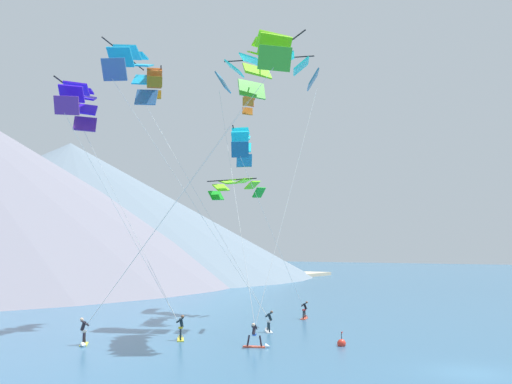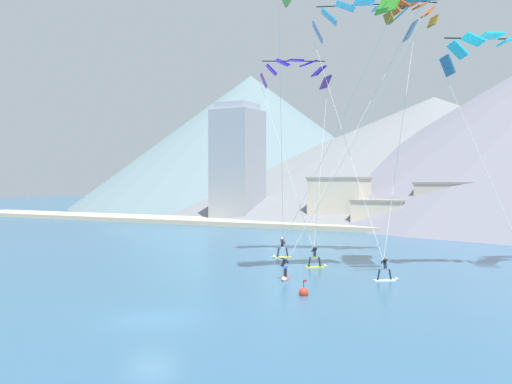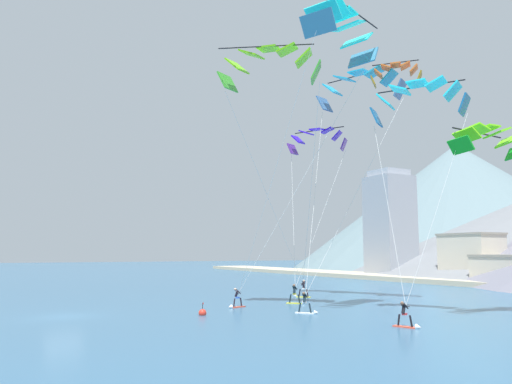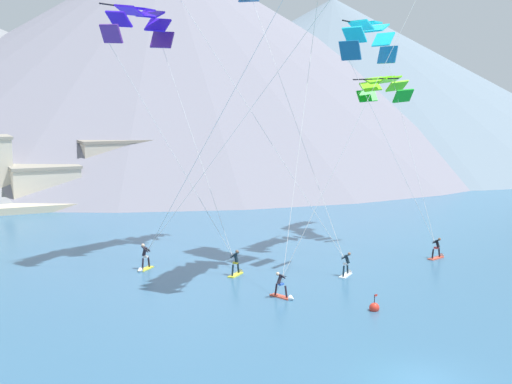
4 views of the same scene
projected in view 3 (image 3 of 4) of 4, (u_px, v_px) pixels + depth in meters
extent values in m
plane|color=#336084|center=(65.00, 316.00, 34.76)|extent=(400.00, 400.00, 0.00)
cube|color=yellow|center=(295.00, 303.00, 43.50)|extent=(1.38, 1.26, 0.07)
cylinder|color=#14232D|center=(290.00, 298.00, 43.70)|extent=(0.26, 0.25, 0.73)
cylinder|color=#14232D|center=(299.00, 299.00, 43.41)|extent=(0.26, 0.25, 0.73)
cube|color=yellow|center=(295.00, 294.00, 43.60)|extent=(0.38, 0.39, 0.12)
cylinder|color=#14232D|center=(294.00, 290.00, 43.60)|extent=(0.37, 0.39, 0.62)
cylinder|color=#14232D|center=(293.00, 288.00, 43.75)|extent=(0.40, 0.46, 0.40)
cylinder|color=#14232D|center=(296.00, 288.00, 43.67)|extent=(0.40, 0.46, 0.40)
cylinder|color=black|center=(295.00, 288.00, 43.87)|extent=(0.42, 0.36, 0.03)
sphere|color=brown|center=(294.00, 285.00, 43.58)|extent=(0.22, 0.22, 0.22)
cone|color=white|center=(304.00, 303.00, 43.19)|extent=(0.46, 0.47, 0.36)
cube|color=yellow|center=(304.00, 297.00, 49.58)|extent=(1.34, 1.31, 0.07)
cylinder|color=#231E28|center=(307.00, 293.00, 49.50)|extent=(0.27, 0.26, 0.76)
cylinder|color=#231E28|center=(300.00, 293.00, 49.75)|extent=(0.27, 0.26, 0.76)
cube|color=white|center=(303.00, 289.00, 49.67)|extent=(0.39, 0.40, 0.12)
cylinder|color=#231E28|center=(304.00, 285.00, 49.78)|extent=(0.42, 0.43, 0.64)
cylinder|color=#231E28|center=(304.00, 283.00, 49.67)|extent=(0.44, 0.45, 0.42)
cylinder|color=#231E28|center=(302.00, 283.00, 49.75)|extent=(0.44, 0.45, 0.42)
cylinder|color=black|center=(303.00, 284.00, 49.54)|extent=(0.40, 0.38, 0.03)
sphere|color=beige|center=(304.00, 281.00, 49.94)|extent=(0.23, 0.23, 0.23)
cone|color=white|center=(295.00, 296.00, 49.85)|extent=(0.47, 0.47, 0.36)
cube|color=#E54C33|center=(238.00, 307.00, 40.51)|extent=(0.90, 1.50, 0.07)
cylinder|color=#231E28|center=(241.00, 302.00, 40.85)|extent=(0.18, 0.25, 0.68)
cylinder|color=#231E28|center=(234.00, 303.00, 40.27)|extent=(0.18, 0.25, 0.68)
cube|color=blue|center=(238.00, 298.00, 40.60)|extent=(0.34, 0.30, 0.12)
cylinder|color=#231E28|center=(237.00, 294.00, 40.72)|extent=(0.47, 0.33, 0.58)
cylinder|color=#231E28|center=(239.00, 292.00, 40.75)|extent=(0.49, 0.24, 0.37)
cylinder|color=#231E28|center=(237.00, 292.00, 40.59)|extent=(0.49, 0.24, 0.37)
cylinder|color=black|center=(239.00, 292.00, 40.54)|extent=(0.20, 0.50, 0.03)
sphere|color=beige|center=(235.00, 289.00, 40.87)|extent=(0.21, 0.21, 0.21)
cone|color=white|center=(230.00, 307.00, 39.88)|extent=(0.44, 0.40, 0.36)
cube|color=#E54C33|center=(405.00, 327.00, 29.73)|extent=(1.51, 0.85, 0.07)
cylinder|color=black|center=(399.00, 320.00, 30.05)|extent=(0.25, 0.17, 0.68)
cylinder|color=black|center=(411.00, 321.00, 29.50)|extent=(0.25, 0.17, 0.68)
cube|color=red|center=(405.00, 314.00, 29.82)|extent=(0.29, 0.34, 0.12)
cylinder|color=black|center=(404.00, 309.00, 29.79)|extent=(0.31, 0.44, 0.58)
cylinder|color=black|center=(403.00, 306.00, 29.96)|extent=(0.22, 0.49, 0.37)
cylinder|color=black|center=(406.00, 306.00, 29.80)|extent=(0.22, 0.49, 0.37)
cylinder|color=black|center=(406.00, 306.00, 30.00)|extent=(0.51, 0.18, 0.03)
sphere|color=brown|center=(402.00, 303.00, 29.73)|extent=(0.21, 0.21, 0.21)
cone|color=white|center=(419.00, 327.00, 29.13)|extent=(0.39, 0.43, 0.36)
cube|color=white|center=(305.00, 313.00, 36.48)|extent=(1.39, 1.25, 0.07)
cylinder|color=#14232D|center=(300.00, 307.00, 36.68)|extent=(0.25, 0.23, 0.69)
cylinder|color=#14232D|center=(310.00, 308.00, 36.37)|extent=(0.25, 0.23, 0.69)
cube|color=white|center=(305.00, 302.00, 36.57)|extent=(0.35, 0.36, 0.12)
cylinder|color=#14232D|center=(304.00, 298.00, 36.53)|extent=(0.41, 0.43, 0.59)
cylinder|color=#14232D|center=(303.00, 296.00, 36.68)|extent=(0.37, 0.43, 0.38)
cylinder|color=#14232D|center=(306.00, 296.00, 36.59)|extent=(0.37, 0.43, 0.38)
cylinder|color=black|center=(306.00, 296.00, 36.80)|extent=(0.42, 0.35, 0.03)
sphere|color=brown|center=(304.00, 293.00, 36.44)|extent=(0.21, 0.21, 0.21)
cone|color=white|center=(316.00, 313.00, 36.15)|extent=(0.46, 0.47, 0.36)
cube|color=#57278C|center=(293.00, 149.00, 53.13)|extent=(1.29, 1.73, 1.25)
cube|color=#3110D7|center=(298.00, 140.00, 52.86)|extent=(1.61, 1.92, 1.09)
cube|color=#3110D7|center=(306.00, 133.00, 52.45)|extent=(1.84, 2.01, 0.77)
cube|color=#3110D7|center=(317.00, 129.00, 51.98)|extent=(1.94, 2.02, 0.33)
cube|color=#3110D7|center=(327.00, 131.00, 51.51)|extent=(1.95, 1.94, 0.77)
cube|color=#3110D7|center=(337.00, 136.00, 51.10)|extent=(1.83, 1.77, 1.09)
cube|color=#57278C|center=(344.00, 145.00, 50.83)|extent=(1.58, 1.52, 1.25)
cylinder|color=black|center=(319.00, 130.00, 52.64)|extent=(4.93, 2.87, 0.10)
cylinder|color=silver|center=(293.00, 215.00, 48.54)|extent=(6.74, 3.97, 13.51)
cylinder|color=silver|center=(322.00, 214.00, 47.31)|extent=(2.03, 7.55, 13.51)
cube|color=green|center=(316.00, 73.00, 39.51)|extent=(2.32, 1.85, 1.66)
cube|color=#71D212|center=(304.00, 58.00, 39.71)|extent=(2.57, 2.23, 1.46)
cube|color=#71D212|center=(287.00, 50.00, 40.05)|extent=(2.68, 2.51, 1.07)
cube|color=#71D212|center=(269.00, 49.00, 40.48)|extent=(2.65, 2.66, 0.52)
cube|color=#71D212|center=(252.00, 54.00, 40.95)|extent=(2.50, 2.68, 1.07)
cube|color=#71D212|center=(237.00, 66.00, 41.39)|extent=(2.21, 2.58, 1.46)
cube|color=green|center=(228.00, 82.00, 41.73)|extent=(1.83, 2.33, 1.66)
cylinder|color=black|center=(266.00, 46.00, 39.55)|extent=(4.43, 6.34, 0.10)
cylinder|color=silver|center=(310.00, 194.00, 44.51)|extent=(10.95, 5.39, 16.57)
cylinder|color=silver|center=(267.00, 196.00, 45.70)|extent=(5.21, 11.03, 16.57)
cube|color=teal|center=(363.00, 58.00, 40.28)|extent=(2.60, 1.72, 1.50)
cube|color=#22F1E6|center=(356.00, 41.00, 39.67)|extent=(2.75, 2.10, 1.23)
cube|color=#22F1E6|center=(348.00, 26.00, 38.74)|extent=(2.83, 2.35, 0.82)
cube|color=#22F1E6|center=(340.00, 16.00, 37.60)|extent=(2.84, 2.46, 0.32)
cube|color=#22F1E6|center=(331.00, 11.00, 36.36)|extent=(2.79, 2.46, 0.82)
cube|color=#22F1E6|center=(323.00, 14.00, 35.19)|extent=(2.66, 2.31, 1.23)
cube|color=teal|center=(318.00, 23.00, 34.20)|extent=(2.47, 2.01, 1.50)
cylinder|color=black|center=(353.00, 11.00, 36.98)|extent=(2.95, 7.28, 0.10)
cylinder|color=silver|center=(302.00, 180.00, 40.49)|extent=(6.91, 8.01, 18.18)
cylinder|color=silver|center=(274.00, 173.00, 37.19)|extent=(10.53, 0.65, 18.18)
cube|color=#165C90|center=(376.00, 117.00, 37.75)|extent=(1.34, 1.57, 1.35)
cube|color=#1BD3E2|center=(386.00, 102.00, 37.55)|extent=(1.69, 1.79, 1.11)
cube|color=#1BD3E2|center=(400.00, 90.00, 37.10)|extent=(1.90, 1.93, 0.71)
cube|color=#1BD3E2|center=(418.00, 84.00, 36.46)|extent=(1.94, 1.98, 0.19)
cube|color=#1BD3E2|center=(436.00, 84.00, 35.74)|extent=(1.86, 1.95, 0.71)
cube|color=#1BD3E2|center=(453.00, 91.00, 35.06)|extent=(1.62, 1.83, 1.11)
cube|color=#165C90|center=(464.00, 105.00, 34.50)|extent=(1.23, 1.62, 1.35)
cylinder|color=black|center=(420.00, 87.00, 37.02)|extent=(5.33, 3.50, 0.10)
cylinder|color=silver|center=(388.00, 206.00, 33.87)|extent=(5.59, 2.92, 12.75)
cylinder|color=silver|center=(439.00, 203.00, 32.15)|extent=(0.17, 6.24, 12.75)
cube|color=#386294|center=(325.00, 104.00, 49.80)|extent=(1.45, 2.07, 1.59)
cube|color=#19A4D1|center=(332.00, 90.00, 49.31)|extent=(1.89, 2.25, 1.31)
cube|color=#19A4D1|center=(344.00, 79.00, 48.57)|extent=(2.18, 2.36, 0.84)
cube|color=#19A4D1|center=(359.00, 73.00, 47.68)|extent=(2.29, 2.38, 0.27)
cube|color=#19A4D1|center=(375.00, 72.00, 46.76)|extent=(2.27, 2.33, 0.84)
cube|color=#19A4D1|center=(389.00, 78.00, 45.93)|extent=(2.06, 2.18, 1.31)
cube|color=#386294|center=(400.00, 89.00, 45.30)|extent=(1.68, 1.97, 1.59)
cylinder|color=black|center=(363.00, 74.00, 48.35)|extent=(7.38, 2.97, 0.10)
cylinder|color=silver|center=(315.00, 190.00, 43.36)|extent=(8.47, 7.93, 17.19)
cylinder|color=silver|center=(360.00, 186.00, 40.94)|extent=(1.00, 11.56, 17.19)
cube|color=#109C1C|center=(461.00, 145.00, 32.99)|extent=(1.63, 0.79, 1.09)
cube|color=#73E815|center=(467.00, 136.00, 33.47)|extent=(1.65, 0.97, 0.92)
cube|color=#73E815|center=(476.00, 130.00, 33.98)|extent=(1.66, 1.09, 0.66)
cube|color=#73E815|center=(486.00, 129.00, 34.45)|extent=(1.66, 1.17, 0.33)
cube|color=#73E815|center=(497.00, 133.00, 34.83)|extent=(1.65, 1.22, 0.66)
cube|color=#73E815|center=(507.00, 141.00, 35.10)|extent=(1.64, 1.15, 0.92)
cylinder|color=black|center=(478.00, 133.00, 35.08)|extent=(0.53, 5.54, 0.10)
cube|color=#8E6815|center=(420.00, 77.00, 44.21)|extent=(1.16, 1.23, 0.88)
cube|color=orange|center=(414.00, 70.00, 44.46)|extent=(1.36, 1.41, 0.73)
cube|color=orange|center=(405.00, 66.00, 44.75)|extent=(1.48, 1.51, 0.47)
cube|color=orange|center=(396.00, 65.00, 45.04)|extent=(1.51, 1.52, 0.14)
cube|color=orange|center=(386.00, 68.00, 45.29)|extent=(1.49, 1.50, 0.47)
cube|color=orange|center=(378.00, 74.00, 45.45)|extent=(1.38, 1.39, 0.73)
cube|color=#8E6815|center=(373.00, 82.00, 45.50)|extent=(1.19, 1.20, 0.88)
cylinder|color=black|center=(395.00, 63.00, 44.51)|extent=(3.06, 2.78, 0.10)
sphere|color=red|center=(203.00, 313.00, 35.50)|extent=(0.56, 0.56, 0.56)
cylinder|color=black|center=(203.00, 306.00, 35.56)|extent=(0.04, 0.04, 0.44)
cube|color=red|center=(203.00, 303.00, 35.50)|extent=(0.18, 0.01, 0.12)
cube|color=beige|center=(472.00, 259.00, 74.09)|extent=(7.94, 5.58, 6.99)
cube|color=gray|center=(470.00, 234.00, 74.53)|extent=(8.26, 5.80, 0.30)
cube|color=beige|center=(507.00, 271.00, 66.76)|extent=(6.91, 6.50, 3.86)
cube|color=gray|center=(506.00, 256.00, 67.01)|extent=(7.19, 6.76, 0.30)
cube|color=#999EA8|center=(390.00, 226.00, 91.62)|extent=(7.00, 7.00, 18.41)
cube|color=#A8ADB9|center=(388.00, 174.00, 92.80)|extent=(5.60, 5.60, 1.20)
cone|color=slate|center=(459.00, 205.00, 140.19)|extent=(93.43, 93.43, 35.12)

